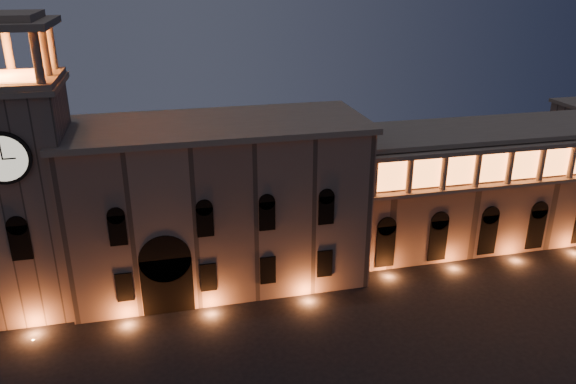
# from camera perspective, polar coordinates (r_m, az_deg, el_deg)

# --- Properties ---
(government_building) EXTENTS (30.80, 12.80, 17.60)m
(government_building) POSITION_cam_1_polar(r_m,az_deg,el_deg) (59.73, -7.11, -1.16)
(government_building) COLOR #876C58
(government_building) RESTS_ON ground
(clock_tower) EXTENTS (9.80, 9.80, 32.40)m
(clock_tower) POSITION_cam_1_polar(r_m,az_deg,el_deg) (58.69, -25.31, 0.32)
(clock_tower) COLOR #876C58
(clock_tower) RESTS_ON ground
(colonnade_wing) EXTENTS (40.60, 11.50, 14.50)m
(colonnade_wing) POSITION_cam_1_polar(r_m,az_deg,el_deg) (73.44, 20.15, 0.85)
(colonnade_wing) COLOR #826753
(colonnade_wing) RESTS_ON ground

